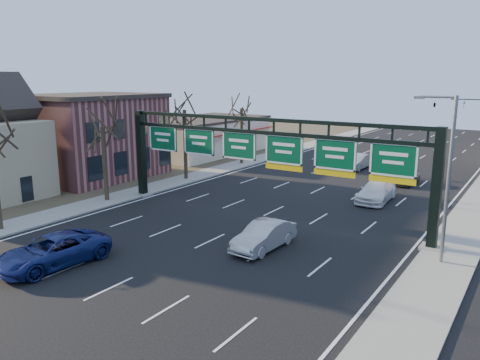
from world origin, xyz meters
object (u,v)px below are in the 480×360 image
Objects in this scene: sign_gantry at (263,154)px; car_silver_sedan at (264,236)px; car_blue_suv at (53,251)px; car_white_wagon at (376,191)px.

sign_gantry is 7.33m from car_silver_sedan.
car_blue_suv reaches higher than car_silver_sedan.
car_white_wagon is at bearing 59.66° from sign_gantry.
car_white_wagon reaches higher than car_silver_sedan.
car_blue_suv is at bearing -109.37° from sign_gantry.
sign_gantry reaches higher than car_silver_sedan.
sign_gantry is at bearing 76.53° from car_blue_suv.
car_blue_suv is 1.07× the size of car_white_wagon.
car_blue_suv is 11.64m from car_silver_sedan.
car_blue_suv is at bearing -131.03° from car_silver_sedan.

